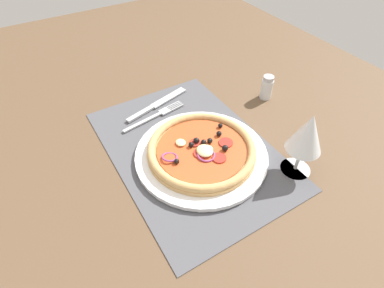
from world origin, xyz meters
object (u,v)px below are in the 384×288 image
Objects in this scene: fork at (157,115)px; plate at (201,155)px; pizza at (201,149)px; knife at (158,104)px; pepper_shaker at (267,87)px; wine_glass at (307,135)px.

plate is at bearing -92.61° from fork.
pizza is at bearing -8.11° from plate.
pepper_shaker is (11.93, 27.30, 2.60)cm from knife.
wine_glass reaches higher than pizza.
knife is (-4.15, 2.29, 0.03)cm from fork.
pizza is 3.58× the size of pepper_shaker.
pepper_shaker is at bearing 153.14° from wine_glass.
pizza is at bearing -92.62° from fork.
knife is at bearing 52.11° from fork.
plate is at bearing 171.89° from pizza.
pizza reaches higher than fork.
fork is (-18.07, -2.03, -1.91)cm from pizza.
knife is 1.32× the size of wine_glass.
knife is (-22.22, 0.25, -1.88)cm from pizza.
pizza is 18.28cm from fork.
knife is 39.94cm from wine_glass.
knife is 2.95× the size of pepper_shaker.
knife is (-22.20, 0.25, -0.27)cm from plate.
fork is at bearing -173.57° from plate.
pizza is at bearing -105.79° from knife.
knife reaches higher than fork.
knife is 29.90cm from pepper_shaker.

